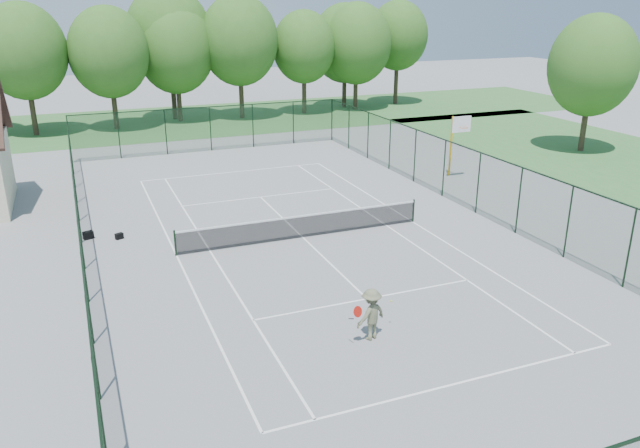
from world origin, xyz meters
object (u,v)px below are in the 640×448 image
(tennis_net, at_px, (303,225))
(tennis_player, at_px, (371,314))
(sports_bag_a, at_px, (88,235))
(basketball_goal, at_px, (457,134))

(tennis_net, distance_m, tennis_player, 8.92)
(sports_bag_a, xyz_separation_m, tennis_player, (7.62, -12.21, 0.66))
(sports_bag_a, bearing_deg, tennis_player, -77.56)
(tennis_net, relative_size, sports_bag_a, 26.29)
(tennis_net, bearing_deg, tennis_player, -97.02)
(tennis_net, height_order, sports_bag_a, tennis_net)
(sports_bag_a, height_order, tennis_player, tennis_player)
(tennis_net, relative_size, tennis_player, 6.18)
(basketball_goal, xyz_separation_m, tennis_player, (-12.70, -14.74, -1.74))
(tennis_net, xyz_separation_m, basketball_goal, (11.61, 5.89, 1.99))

